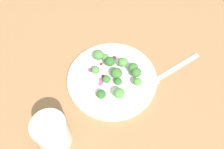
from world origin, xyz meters
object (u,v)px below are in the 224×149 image
at_px(broccoli_floret_2, 101,94).
at_px(water_glass, 52,133).
at_px(fork, 170,72).
at_px(plate, 112,78).
at_px(broccoli_floret_0, 107,79).
at_px(broccoli_floret_1, 98,55).

bearing_deg(broccoli_floret_2, water_glass, 131.98).
bearing_deg(broccoli_floret_2, fork, -68.92).
xyz_separation_m(plate, water_glass, (-0.15, 0.14, 0.04)).
bearing_deg(broccoli_floret_2, broccoli_floret_0, -19.69).
relative_size(broccoli_floret_0, broccoli_floret_2, 0.89).
relative_size(broccoli_floret_0, broccoli_floret_1, 0.71).
bearing_deg(plate, water_glass, 138.04).
bearing_deg(broccoli_floret_2, plate, -28.07).
relative_size(broccoli_floret_0, fork, 0.13).
xyz_separation_m(broccoli_floret_2, fork, (0.07, -0.19, -0.02)).
distance_m(plate, water_glass, 0.21).
relative_size(broccoli_floret_1, fork, 0.18).
bearing_deg(fork, water_glass, 119.79).
bearing_deg(plate, broccoli_floret_0, 132.42).
bearing_deg(broccoli_floret_0, plate, -47.58).
distance_m(broccoli_floret_2, water_glass, 0.14).
bearing_deg(fork, broccoli_floret_0, 99.77).
height_order(broccoli_floret_0, broccoli_floret_1, broccoli_floret_1).
bearing_deg(broccoli_floret_1, fork, -103.13).
distance_m(plate, broccoli_floret_1, 0.07).
height_order(plate, broccoli_floret_0, broccoli_floret_0).
xyz_separation_m(broccoli_floret_0, broccoli_floret_2, (-0.04, 0.02, 0.00)).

